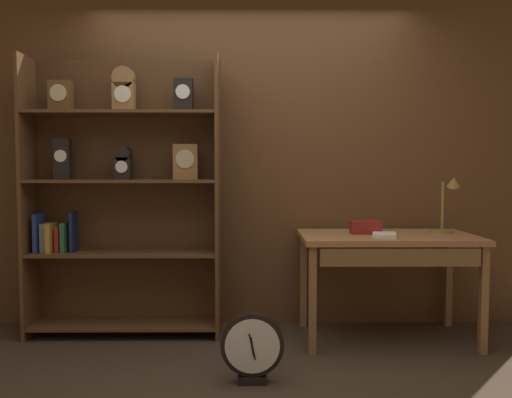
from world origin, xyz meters
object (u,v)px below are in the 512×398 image
at_px(open_repair_manual, 384,235).
at_px(toolbox_small, 366,227).
at_px(workbench, 388,247).
at_px(bookshelf, 122,195).
at_px(round_clock_large, 252,347).
at_px(desk_lamp, 448,204).

bearing_deg(open_repair_manual, toolbox_small, 135.62).
bearing_deg(toolbox_small, workbench, -20.48).
bearing_deg(workbench, bookshelf, 175.56).
bearing_deg(workbench, round_clock_large, -143.11).
bearing_deg(open_repair_manual, desk_lamp, 35.00).
distance_m(desk_lamp, toolbox_small, 0.64).
bearing_deg(bookshelf, desk_lamp, -1.27).
distance_m(bookshelf, workbench, 2.00).
bearing_deg(bookshelf, open_repair_manual, -7.58).
relative_size(desk_lamp, open_repair_manual, 1.97).
height_order(desk_lamp, open_repair_manual, desk_lamp).
height_order(bookshelf, round_clock_large, bookshelf).
bearing_deg(workbench, toolbox_small, 159.52).
height_order(toolbox_small, open_repair_manual, toolbox_small).
relative_size(bookshelf, toolbox_small, 9.56).
xyz_separation_m(workbench, round_clock_large, (-0.98, -0.73, -0.47)).
xyz_separation_m(bookshelf, round_clock_large, (0.98, -0.89, -0.85)).
relative_size(bookshelf, round_clock_large, 5.04).
xyz_separation_m(desk_lamp, open_repair_manual, (-0.52, -0.20, -0.20)).
bearing_deg(open_repair_manual, workbench, 76.54).
relative_size(desk_lamp, round_clock_large, 1.06).
distance_m(open_repair_manual, round_clock_large, 1.26).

